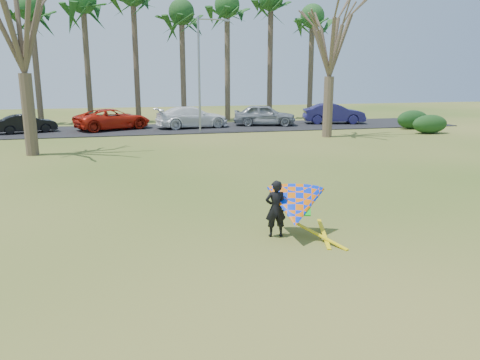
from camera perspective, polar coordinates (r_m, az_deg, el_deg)
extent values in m
plane|color=#275211|center=(12.31, 2.25, -7.02)|extent=(100.00, 100.00, 0.00)
cube|color=black|center=(36.50, -8.74, 6.18)|extent=(46.00, 7.00, 0.06)
cylinder|color=brown|center=(42.65, -23.56, 12.25)|extent=(0.48, 0.48, 9.00)
ellipsoid|color=#1D481A|center=(42.96, -24.17, 18.64)|extent=(4.84, 4.84, 3.08)
cylinder|color=#463A2A|center=(42.21, -18.12, 13.16)|extent=(0.48, 0.48, 9.70)
ellipsoid|color=#194418|center=(42.60, -18.63, 20.08)|extent=(4.84, 4.84, 3.08)
cylinder|color=#46382A|center=(42.15, -12.56, 13.95)|extent=(0.48, 0.48, 10.40)
cylinder|color=#47382B|center=(42.44, -6.97, 13.20)|extent=(0.48, 0.48, 9.00)
ellipsoid|color=#1A4117|center=(42.75, -7.15, 19.65)|extent=(4.84, 4.84, 3.08)
cylinder|color=#4B3D2D|center=(43.12, -1.55, 13.75)|extent=(0.48, 0.48, 9.70)
ellipsoid|color=#1B4A1A|center=(43.51, -1.59, 20.55)|extent=(4.84, 4.84, 3.08)
cylinder|color=#46362A|center=(44.16, 3.69, 14.16)|extent=(0.48, 0.48, 10.40)
cylinder|color=#4C3F2E|center=(45.51, 8.61, 13.13)|extent=(0.48, 0.48, 9.00)
ellipsoid|color=#1B4E1F|center=(45.79, 8.82, 19.14)|extent=(4.84, 4.84, 3.08)
cylinder|color=#4F402F|center=(26.63, -24.34, 7.25)|extent=(0.64, 0.64, 4.20)
cylinder|color=brown|center=(32.06, 10.68, 8.73)|extent=(0.64, 0.64, 3.99)
cylinder|color=gray|center=(33.53, -5.00, 12.51)|extent=(0.16, 0.16, 8.00)
cylinder|color=gray|center=(33.89, -3.37, 18.97)|extent=(2.00, 0.10, 0.10)
cube|color=gray|center=(34.08, -1.62, 18.87)|extent=(0.40, 0.18, 0.12)
ellipsoid|color=#153814|center=(36.05, 22.14, 6.33)|extent=(2.67, 1.21, 1.34)
ellipsoid|color=#133514|center=(38.62, 20.31, 6.93)|extent=(2.58, 1.21, 1.43)
imported|color=black|center=(36.69, -24.56, 6.28)|extent=(4.17, 2.53, 1.30)
imported|color=red|center=(36.64, -15.24, 7.18)|extent=(6.14, 4.68, 1.55)
imported|color=white|center=(36.71, -5.86, 7.63)|extent=(5.89, 3.11, 1.63)
imported|color=gray|center=(38.24, 3.00, 7.94)|extent=(5.33, 3.24, 1.70)
imported|color=#1E1B53|center=(40.45, 11.37, 7.96)|extent=(5.33, 2.83, 1.67)
imported|color=black|center=(12.21, 4.37, -3.50)|extent=(0.58, 0.41, 1.51)
cone|color=#042EE3|center=(12.10, 6.77, -3.23)|extent=(2.13, 2.39, 2.02)
cube|color=#0CBF19|center=(12.08, 7.43, -3.52)|extent=(0.62, 0.60, 0.24)
cube|color=yellow|center=(12.25, 9.67, -7.23)|extent=(0.85, 1.66, 0.28)
cube|color=yellow|center=(12.50, 10.16, -6.84)|extent=(0.56, 1.76, 0.22)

